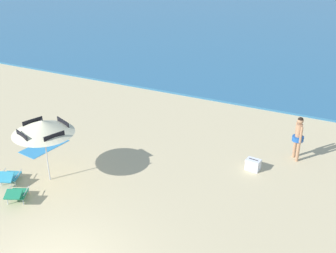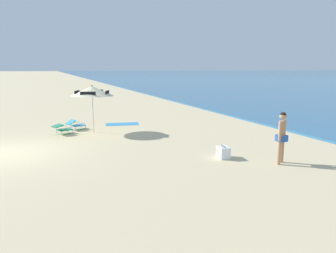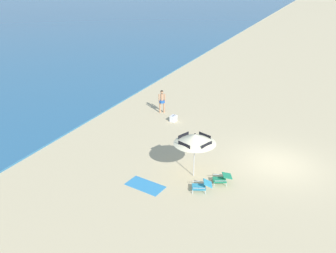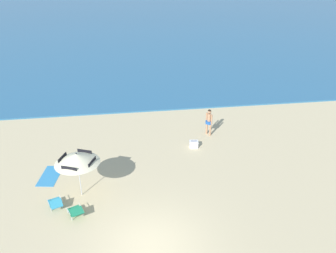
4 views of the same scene
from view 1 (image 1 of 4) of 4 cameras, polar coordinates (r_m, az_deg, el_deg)
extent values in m
cylinder|color=silver|center=(15.03, -15.56, -3.08)|extent=(0.04, 0.04, 2.23)
cone|color=beige|center=(14.63, -15.97, -0.04)|extent=(2.37, 2.38, 0.48)
cube|color=black|center=(14.96, -13.48, 0.43)|extent=(0.67, 0.30, 0.25)
cube|color=black|center=(15.28, -17.18, 0.51)|extent=(0.30, 0.67, 0.25)
cube|color=black|center=(14.42, -18.45, -1.25)|extent=(0.67, 0.30, 0.25)
cube|color=black|center=(14.09, -14.55, -1.37)|extent=(0.30, 0.67, 0.25)
sphere|color=black|center=(14.52, -16.09, 0.87)|extent=(0.06, 0.06, 0.06)
cube|color=teal|center=(15.78, -19.73, -6.08)|extent=(0.70, 0.75, 0.04)
cube|color=teal|center=(15.38, -20.39, -6.20)|extent=(0.60, 0.54, 0.22)
cylinder|color=silver|center=(16.16, -20.10, -5.82)|extent=(0.03, 0.03, 0.18)
cylinder|color=silver|center=(15.97, -18.48, -5.94)|extent=(0.03, 0.03, 0.18)
cylinder|color=silver|center=(15.72, -20.88, -6.90)|extent=(0.03, 0.03, 0.18)
cylinder|color=silver|center=(15.53, -19.23, -7.04)|extent=(0.03, 0.03, 0.18)
cylinder|color=silver|center=(15.84, -20.73, -5.64)|extent=(0.22, 0.51, 0.02)
cylinder|color=silver|center=(15.62, -18.85, -5.78)|extent=(0.22, 0.51, 0.02)
cube|color=#1E7F56|center=(14.79, -18.94, -8.28)|extent=(0.72, 0.76, 0.04)
cube|color=#1E7F56|center=(14.40, -19.49, -8.30)|extent=(0.62, 0.58, 0.12)
cylinder|color=silver|center=(15.15, -19.42, -7.97)|extent=(0.03, 0.03, 0.18)
cylinder|color=silver|center=(14.99, -17.65, -8.07)|extent=(0.03, 0.03, 0.18)
cylinder|color=silver|center=(14.71, -20.13, -9.20)|extent=(0.03, 0.03, 0.18)
cylinder|color=silver|center=(14.55, -18.30, -9.32)|extent=(0.03, 0.03, 0.18)
cylinder|color=silver|center=(14.82, -20.03, -7.84)|extent=(0.24, 0.50, 0.02)
cylinder|color=silver|center=(14.63, -17.96, -7.95)|extent=(0.24, 0.50, 0.02)
cylinder|color=tan|center=(16.60, 16.53, -3.07)|extent=(0.12, 0.12, 0.83)
cylinder|color=tan|center=(16.83, 16.16, -2.59)|extent=(0.12, 0.12, 0.83)
cylinder|color=#1E51A3|center=(16.51, 16.53, -1.50)|extent=(0.41, 0.41, 0.17)
cylinder|color=tan|center=(16.39, 16.65, -0.66)|extent=(0.23, 0.23, 0.59)
cylinder|color=tan|center=(16.23, 16.91, -1.04)|extent=(0.09, 0.09, 0.62)
cylinder|color=tan|center=(16.57, 16.38, -0.39)|extent=(0.09, 0.09, 0.62)
sphere|color=tan|center=(16.21, 16.84, 0.73)|extent=(0.22, 0.22, 0.22)
sphere|color=black|center=(16.20, 16.86, 0.82)|extent=(0.21, 0.21, 0.21)
cube|color=white|center=(15.80, 10.98, -5.02)|extent=(0.52, 0.40, 0.32)
cube|color=white|center=(15.70, 11.04, -4.39)|extent=(0.53, 0.41, 0.08)
cylinder|color=black|center=(15.68, 11.06, -4.22)|extent=(0.34, 0.07, 0.02)
cube|color=#3384BC|center=(17.73, -15.78, -2.50)|extent=(1.18, 1.92, 0.01)
camera|label=2|loc=(11.11, 54.42, -13.91)|focal=33.10mm
camera|label=3|loc=(22.86, -54.49, 16.96)|focal=35.21mm
camera|label=4|loc=(8.01, -98.66, 11.38)|focal=36.89mm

